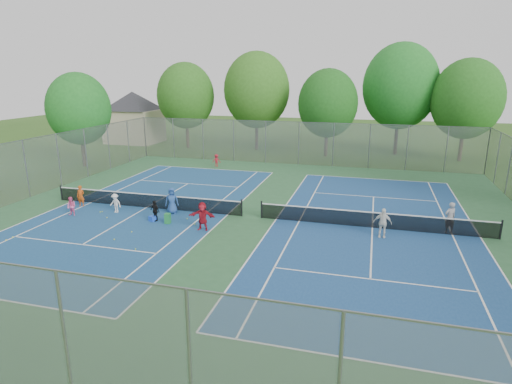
% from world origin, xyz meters
% --- Properties ---
extents(ground, '(120.00, 120.00, 0.00)m').
position_xyz_m(ground, '(0.00, 0.00, 0.00)').
color(ground, '#2D541A').
rests_on(ground, ground).
extents(court_pad, '(32.00, 32.00, 0.01)m').
position_xyz_m(court_pad, '(0.00, 0.00, 0.01)').
color(court_pad, '#2C5D36').
rests_on(court_pad, ground).
extents(court_left, '(10.97, 23.77, 0.01)m').
position_xyz_m(court_left, '(-7.00, 0.00, 0.02)').
color(court_left, navy).
rests_on(court_left, court_pad).
extents(court_right, '(10.97, 23.77, 0.01)m').
position_xyz_m(court_right, '(7.00, 0.00, 0.02)').
color(court_right, navy).
rests_on(court_right, court_pad).
extents(net_left, '(12.87, 0.10, 0.91)m').
position_xyz_m(net_left, '(-7.00, 0.00, 0.46)').
color(net_left, black).
rests_on(net_left, ground).
extents(net_right, '(12.87, 0.10, 0.91)m').
position_xyz_m(net_right, '(7.00, 0.00, 0.46)').
color(net_right, black).
rests_on(net_right, ground).
extents(fence_north, '(32.00, 0.10, 4.00)m').
position_xyz_m(fence_north, '(0.00, 16.00, 2.00)').
color(fence_north, gray).
rests_on(fence_north, ground).
extents(fence_south, '(32.00, 0.10, 4.00)m').
position_xyz_m(fence_south, '(0.00, -16.00, 2.00)').
color(fence_south, gray).
rests_on(fence_south, ground).
extents(fence_west, '(0.10, 32.00, 4.00)m').
position_xyz_m(fence_west, '(-16.00, 0.00, 2.00)').
color(fence_west, gray).
rests_on(fence_west, ground).
extents(house, '(11.03, 11.03, 7.30)m').
position_xyz_m(house, '(-22.00, 24.00, 4.21)').
color(house, '#B7A88C').
rests_on(house, ground).
extents(tree_nw, '(6.40, 6.40, 9.58)m').
position_xyz_m(tree_nw, '(-14.00, 22.00, 5.89)').
color(tree_nw, '#443326').
rests_on(tree_nw, ground).
extents(tree_nl, '(7.20, 7.20, 10.69)m').
position_xyz_m(tree_nl, '(-6.00, 23.00, 6.54)').
color(tree_nl, '#443326').
rests_on(tree_nl, ground).
extents(tree_nc, '(6.00, 6.00, 8.85)m').
position_xyz_m(tree_nc, '(2.00, 21.00, 5.39)').
color(tree_nc, '#443326').
rests_on(tree_nc, ground).
extents(tree_nr, '(7.60, 7.60, 11.42)m').
position_xyz_m(tree_nr, '(9.00, 24.00, 7.04)').
color(tree_nr, '#443326').
rests_on(tree_nr, ground).
extents(tree_ne, '(6.60, 6.60, 9.77)m').
position_xyz_m(tree_ne, '(15.00, 22.00, 5.97)').
color(tree_ne, '#443326').
rests_on(tree_ne, ground).
extents(tree_side_w, '(5.60, 5.60, 8.47)m').
position_xyz_m(tree_side_w, '(-19.00, 10.00, 5.24)').
color(tree_side_w, '#443326').
rests_on(tree_side_w, ground).
extents(ball_crate, '(0.47, 0.47, 0.31)m').
position_xyz_m(ball_crate, '(-5.35, -2.20, 0.16)').
color(ball_crate, blue).
rests_on(ball_crate, ground).
extents(ball_hopper, '(0.35, 0.35, 0.60)m').
position_xyz_m(ball_hopper, '(-4.32, -2.35, 0.30)').
color(ball_hopper, '#268D3F').
rests_on(ball_hopper, ground).
extents(student_a, '(0.54, 0.38, 1.38)m').
position_xyz_m(student_a, '(-11.21, -0.82, 0.69)').
color(student_a, '#C44A12').
rests_on(student_a, ground).
extents(student_b, '(0.59, 0.47, 1.16)m').
position_xyz_m(student_b, '(-10.53, -2.60, 0.58)').
color(student_b, pink).
rests_on(student_b, ground).
extents(student_c, '(0.82, 0.53, 1.21)m').
position_xyz_m(student_c, '(-8.33, -1.37, 0.60)').
color(student_c, silver).
rests_on(student_c, ground).
extents(student_d, '(0.78, 0.55, 1.24)m').
position_xyz_m(student_d, '(-5.22, -2.13, 0.62)').
color(student_d, black).
rests_on(student_d, ground).
extents(student_e, '(0.94, 0.80, 1.63)m').
position_xyz_m(student_e, '(-4.89, -0.60, 0.82)').
color(student_e, '#264C8D').
rests_on(student_e, ground).
extents(student_f, '(1.50, 0.56, 1.59)m').
position_xyz_m(student_f, '(-1.98, -2.80, 0.80)').
color(student_f, '#AA1826').
rests_on(student_f, ground).
extents(child_far_baseline, '(0.83, 0.59, 1.15)m').
position_xyz_m(child_far_baseline, '(-7.10, 13.02, 0.58)').
color(child_far_baseline, maroon).
rests_on(child_far_baseline, ground).
extents(instructor, '(0.75, 0.65, 1.72)m').
position_xyz_m(instructor, '(10.96, 0.34, 0.86)').
color(instructor, '#97979A').
rests_on(instructor, ground).
extents(teen_court_b, '(0.95, 0.43, 1.59)m').
position_xyz_m(teen_court_b, '(7.47, -1.29, 0.80)').
color(teen_court_b, white).
rests_on(teen_court_b, ground).
extents(tennis_ball_0, '(0.07, 0.07, 0.07)m').
position_xyz_m(tennis_ball_0, '(-11.09, -6.58, 0.03)').
color(tennis_ball_0, '#D0EB36').
rests_on(tennis_ball_0, ground).
extents(tennis_ball_1, '(0.07, 0.07, 0.07)m').
position_xyz_m(tennis_ball_1, '(-5.81, -5.43, 0.03)').
color(tennis_ball_1, '#C4E134').
rests_on(tennis_ball_1, ground).
extents(tennis_ball_2, '(0.07, 0.07, 0.07)m').
position_xyz_m(tennis_ball_2, '(-9.18, -1.58, 0.03)').
color(tennis_ball_2, '#A8C82E').
rests_on(tennis_ball_2, ground).
extents(tennis_ball_3, '(0.07, 0.07, 0.07)m').
position_xyz_m(tennis_ball_3, '(-8.22, -2.50, 0.03)').
color(tennis_ball_3, gold).
rests_on(tennis_ball_3, ground).
extents(tennis_ball_4, '(0.07, 0.07, 0.07)m').
position_xyz_m(tennis_ball_4, '(-11.11, -6.98, 0.03)').
color(tennis_ball_4, yellow).
rests_on(tennis_ball_4, ground).
extents(tennis_ball_5, '(0.07, 0.07, 0.07)m').
position_xyz_m(tennis_ball_5, '(-9.25, -1.68, 0.03)').
color(tennis_ball_5, '#A8CA2F').
rests_on(tennis_ball_5, ground).
extents(tennis_ball_6, '(0.07, 0.07, 0.07)m').
position_xyz_m(tennis_ball_6, '(-5.54, -4.21, 0.03)').
color(tennis_ball_6, '#CCEA36').
rests_on(tennis_ball_6, ground).
extents(tennis_ball_7, '(0.07, 0.07, 0.07)m').
position_xyz_m(tennis_ball_7, '(-2.74, -2.15, 0.03)').
color(tennis_ball_7, '#B1D030').
rests_on(tennis_ball_7, ground).
extents(tennis_ball_8, '(0.07, 0.07, 0.07)m').
position_xyz_m(tennis_ball_8, '(-4.09, -6.26, 0.03)').
color(tennis_ball_8, '#ABCB2F').
rests_on(tennis_ball_8, ground).
extents(tennis_ball_9, '(0.07, 0.07, 0.07)m').
position_xyz_m(tennis_ball_9, '(-3.54, -1.43, 0.03)').
color(tennis_ball_9, '#BDD832').
rests_on(tennis_ball_9, ground).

